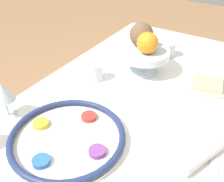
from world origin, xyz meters
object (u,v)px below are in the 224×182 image
at_px(orange_fruit, 147,43).
at_px(napkin_roll, 202,154).
at_px(wine_glass, 2,92).
at_px(coconut, 141,34).
at_px(bread_plate, 208,85).
at_px(cup_far, 95,72).
at_px(seder_plate, 67,137).
at_px(cup_near, 168,49).
at_px(fruit_stand, 144,55).

relative_size(orange_fruit, napkin_roll, 0.49).
relative_size(wine_glass, orange_fruit, 1.55).
bearing_deg(coconut, bread_plate, -90.10).
xyz_separation_m(wine_glass, cup_far, (0.35, -0.12, -0.06)).
relative_size(wine_glass, napkin_roll, 0.76).
height_order(seder_plate, cup_far, cup_far).
distance_m(seder_plate, cup_near, 0.70).
xyz_separation_m(coconut, cup_far, (-0.20, 0.11, -0.12)).
bearing_deg(orange_fruit, cup_far, 132.47).
relative_size(seder_plate, fruit_stand, 1.68).
bearing_deg(seder_plate, cup_near, -3.34).
xyz_separation_m(wine_glass, coconut, (0.55, -0.22, 0.06)).
bearing_deg(wine_glass, coconut, -22.21).
xyz_separation_m(fruit_stand, napkin_roll, (-0.36, -0.36, -0.06)).
bearing_deg(cup_far, fruit_stand, -40.21).
distance_m(wine_glass, orange_fruit, 0.57).
relative_size(orange_fruit, bread_plate, 0.48).
height_order(coconut, bread_plate, coconut).
bearing_deg(cup_near, napkin_roll, -149.53).
bearing_deg(coconut, fruit_stand, -132.38).
relative_size(orange_fruit, coconut, 0.87).
distance_m(wine_glass, napkin_roll, 0.64).
relative_size(bread_plate, cup_far, 2.64).
xyz_separation_m(fruit_stand, cup_near, (0.20, -0.03, -0.04)).
height_order(fruit_stand, cup_far, fruit_stand).
distance_m(bread_plate, cup_far, 0.46).
relative_size(fruit_stand, cup_near, 3.04).
distance_m(orange_fruit, bread_plate, 0.29).
relative_size(seder_plate, napkin_roll, 2.00).
bearing_deg(orange_fruit, cup_near, -4.07).
distance_m(seder_plate, fruit_stand, 0.51).
distance_m(fruit_stand, bread_plate, 0.29).
bearing_deg(cup_far, orange_fruit, -47.53).
relative_size(coconut, bread_plate, 0.55).
bearing_deg(bread_plate, wine_glass, 135.87).
xyz_separation_m(fruit_stand, bread_plate, (0.03, -0.27, -0.07)).
distance_m(fruit_stand, orange_fruit, 0.07).
distance_m(wine_glass, cup_near, 0.78).
distance_m(seder_plate, wine_glass, 0.27).
bearing_deg(napkin_roll, cup_far, 68.81).
bearing_deg(bread_plate, napkin_roll, -167.29).
bearing_deg(napkin_roll, seder_plate, 111.20).
bearing_deg(coconut, wine_glass, 157.79).
distance_m(orange_fruit, coconut, 0.07).
bearing_deg(napkin_roll, orange_fruit, 45.19).
height_order(seder_plate, bread_plate, seder_plate).
xyz_separation_m(coconut, napkin_roll, (-0.39, -0.40, -0.13)).
height_order(seder_plate, napkin_roll, napkin_roll).
bearing_deg(bread_plate, seder_plate, 152.26).
height_order(orange_fruit, cup_far, orange_fruit).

